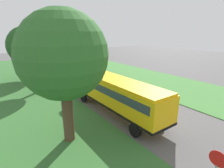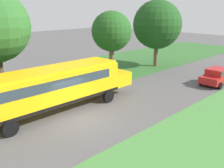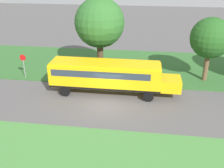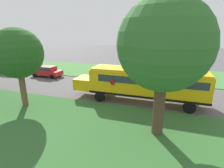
# 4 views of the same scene
# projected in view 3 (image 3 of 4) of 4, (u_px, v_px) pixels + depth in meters

# --- Properties ---
(ground_plane) EXTENTS (120.00, 120.00, 0.00)m
(ground_plane) POSITION_uv_depth(u_px,v_px,m) (107.00, 104.00, 23.73)
(ground_plane) COLOR #565454
(grass_verge) EXTENTS (12.00, 80.00, 0.08)m
(grass_verge) POSITION_uv_depth(u_px,v_px,m) (119.00, 65.00, 32.70)
(grass_verge) COLOR #33662D
(grass_verge) RESTS_ON ground
(school_bus) EXTENTS (2.84, 12.42, 3.16)m
(school_bus) POSITION_uv_depth(u_px,v_px,m) (108.00, 75.00, 25.04)
(school_bus) COLOR yellow
(school_bus) RESTS_ON ground
(oak_tree_beside_bus) EXTENTS (5.43, 5.43, 8.48)m
(oak_tree_beside_bus) POSITION_uv_depth(u_px,v_px,m) (100.00, 24.00, 28.12)
(oak_tree_beside_bus) COLOR #4C3826
(oak_tree_beside_bus) RESTS_ON ground
(oak_tree_roadside_mid) EXTENTS (4.16, 4.16, 6.81)m
(oak_tree_roadside_mid) POSITION_uv_depth(u_px,v_px,m) (212.00, 37.00, 26.57)
(oak_tree_roadside_mid) COLOR brown
(oak_tree_roadside_mid) RESTS_ON ground
(stop_sign) EXTENTS (0.08, 0.68, 2.74)m
(stop_sign) POSITION_uv_depth(u_px,v_px,m) (24.00, 63.00, 28.34)
(stop_sign) COLOR gray
(stop_sign) RESTS_ON ground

